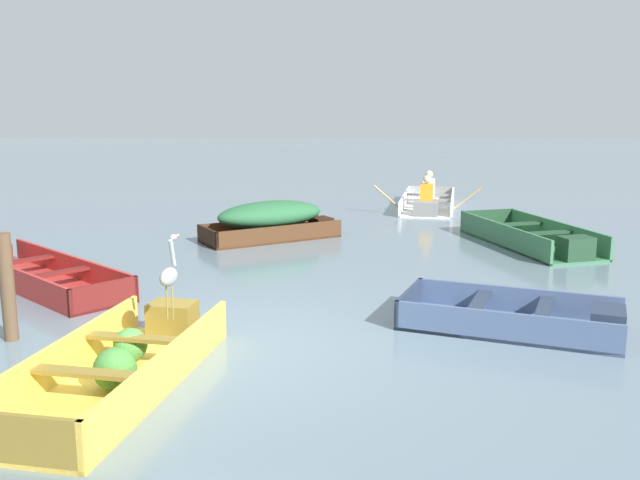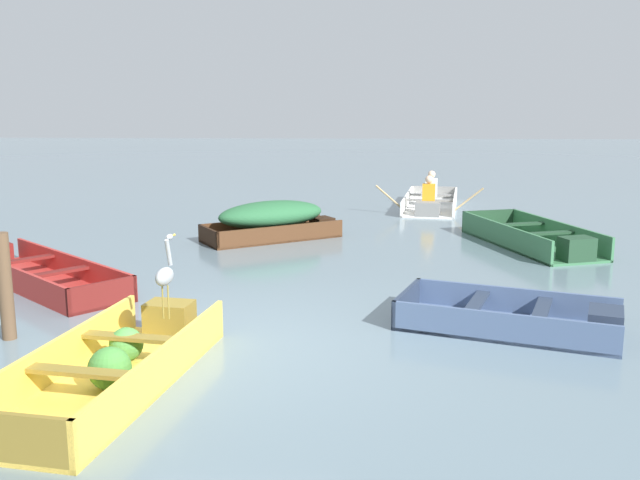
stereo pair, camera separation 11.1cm
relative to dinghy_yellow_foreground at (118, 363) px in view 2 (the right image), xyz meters
name	(u,v)px [view 2 (the right image)]	position (x,y,z in m)	size (l,w,h in m)	color
ground_plane	(227,344)	(0.85, 1.04, -0.16)	(80.00, 80.00, 0.00)	slate
dinghy_yellow_foreground	(118,363)	(0.00, 0.00, 0.00)	(1.59, 3.21, 0.43)	#E5BC47
skiff_red_near_moored	(37,274)	(-2.35, 3.55, -0.04)	(3.30, 3.12, 0.35)	#AD2D28
skiff_dark_varnish_mid_moored	(273,218)	(0.72, 6.88, 0.24)	(2.66, 2.15, 0.73)	#4C2D19
skiff_slate_blue_far_moored	(519,320)	(4.12, 1.65, -0.04)	(2.69, 1.91, 0.35)	#475B7F
skiff_green_outer_moored	(535,239)	(5.47, 6.31, -0.02)	(2.04, 3.32, 0.42)	#387047
rowboat_white_with_crew	(430,202)	(4.09, 10.70, 0.01)	(2.41, 3.30, 0.91)	white
heron_on_dinghy	(165,274)	(0.34, 0.57, 0.73)	(0.19, 0.46, 0.84)	olive
mooring_post	(5,287)	(-1.58, 1.10, 0.44)	(0.15, 0.15, 1.20)	brown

